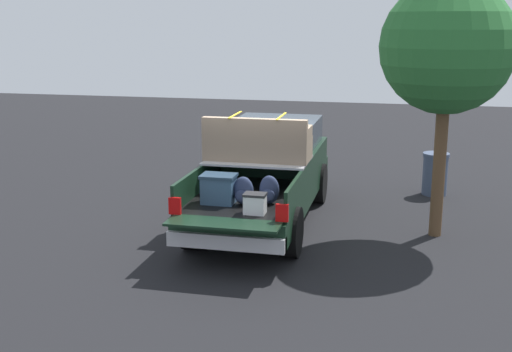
# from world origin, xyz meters

# --- Properties ---
(ground_plane) EXTENTS (40.00, 40.00, 0.00)m
(ground_plane) POSITION_xyz_m (0.00, 0.00, 0.00)
(ground_plane) COLOR black
(pickup_truck) EXTENTS (6.05, 2.06, 2.23)m
(pickup_truck) POSITION_xyz_m (0.37, 0.00, 0.98)
(pickup_truck) COLOR black
(pickup_truck) RESTS_ON ground_plane
(tree_background) EXTENTS (2.39, 2.39, 4.68)m
(tree_background) POSITION_xyz_m (-0.03, -3.33, 3.47)
(tree_background) COLOR brown
(tree_background) RESTS_ON ground_plane
(trash_can) EXTENTS (0.60, 0.60, 0.98)m
(trash_can) POSITION_xyz_m (3.01, -3.42, 0.50)
(trash_can) COLOR #3F4C66
(trash_can) RESTS_ON ground_plane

